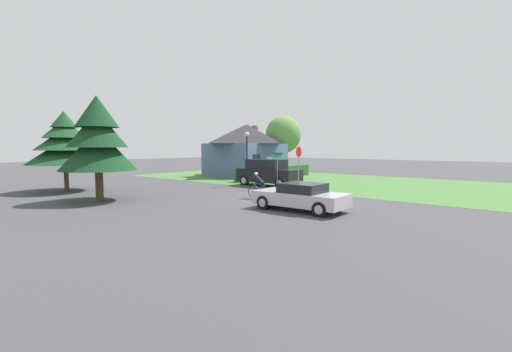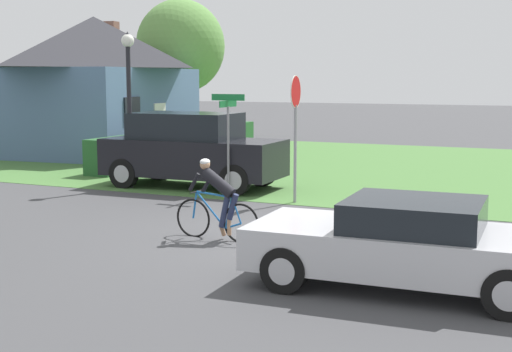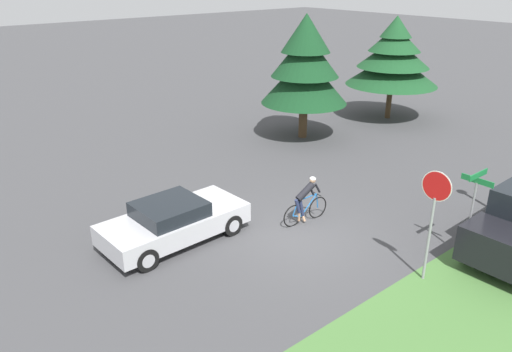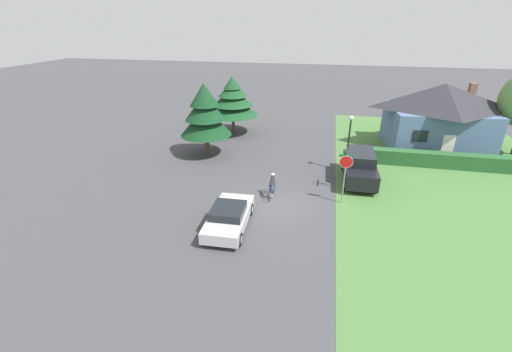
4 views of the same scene
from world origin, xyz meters
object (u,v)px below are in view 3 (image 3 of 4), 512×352
at_px(sedan_left_lane, 174,221).
at_px(cyclist, 306,201).
at_px(stop_sign, 434,204).
at_px(conifer_tall_near, 305,66).
at_px(conifer_tall_far, 393,59).
at_px(street_name_sign, 474,199).

height_order(sedan_left_lane, cyclist, cyclist).
height_order(stop_sign, conifer_tall_near, conifer_tall_near).
distance_m(cyclist, conifer_tall_near, 9.20).
xyz_separation_m(sedan_left_lane, cyclist, (1.63, 3.84, 0.09)).
bearing_deg(conifer_tall_far, street_name_sign, -44.92).
relative_size(sedan_left_lane, conifer_tall_near, 0.77).
bearing_deg(street_name_sign, stop_sign, -93.42).
xyz_separation_m(cyclist, stop_sign, (4.25, 0.12, 1.45)).
distance_m(cyclist, stop_sign, 4.49).
height_order(stop_sign, conifer_tall_far, conifer_tall_far).
distance_m(cyclist, street_name_sign, 4.90).
height_order(cyclist, conifer_tall_near, conifer_tall_near).
height_order(stop_sign, street_name_sign, stop_sign).
relative_size(stop_sign, conifer_tall_near, 0.53).
xyz_separation_m(cyclist, conifer_tall_far, (-5.76, 12.04, 2.45)).
bearing_deg(stop_sign, conifer_tall_near, -33.54).
xyz_separation_m(cyclist, conifer_tall_near, (-6.32, 6.11, 2.69)).
height_order(cyclist, conifer_tall_far, conifer_tall_far).
bearing_deg(sedan_left_lane, conifer_tall_far, 12.50).
bearing_deg(conifer_tall_far, sedan_left_lane, -75.42).
bearing_deg(conifer_tall_far, cyclist, -64.44).
relative_size(cyclist, stop_sign, 0.59).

